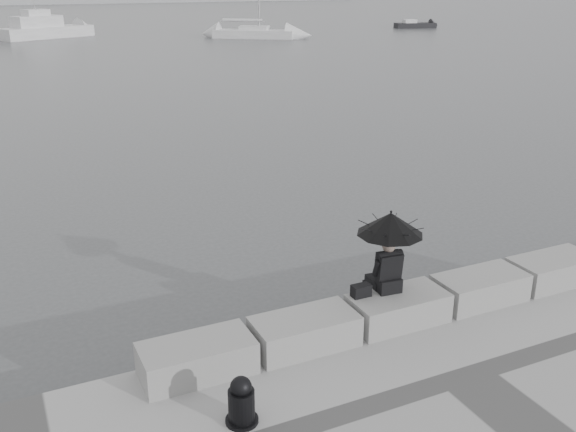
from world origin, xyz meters
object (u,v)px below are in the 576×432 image
seated_person (390,235)px  mooring_bollard (241,404)px  sailboat_right (254,33)px  motor_cruiser (46,29)px  small_motorboat (415,25)px

seated_person → mooring_bollard: size_ratio=2.07×
sailboat_right → mooring_bollard: bearing=-76.7°
seated_person → motor_cruiser: size_ratio=0.14×
seated_person → sailboat_right: bearing=75.5°
motor_cruiser → small_motorboat: 42.19m
small_motorboat → seated_person: bearing=-113.2°
mooring_bollard → sailboat_right: 60.49m
seated_person → motor_cruiser: bearing=94.8°
motor_cruiser → small_motorboat: motor_cruiser is taller
seated_person → motor_cruiser: 63.55m
seated_person → sailboat_right: size_ratio=0.11×
mooring_bollard → small_motorboat: mooring_bollard is taller
mooring_bollard → small_motorboat: bearing=52.5°
seated_person → sailboat_right: 57.98m
mooring_bollard → sailboat_right: (23.29, 55.82, -0.27)m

